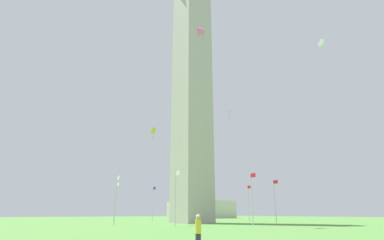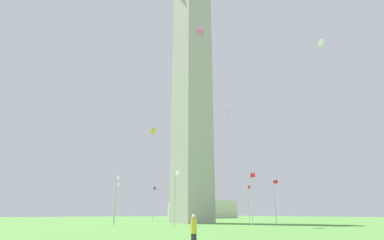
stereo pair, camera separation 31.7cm
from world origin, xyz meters
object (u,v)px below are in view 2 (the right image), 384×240
object	(u,v)px
obelisk_monument	(192,83)
flagpole_ne	(275,199)
flagpole_se	(202,202)
kite_yellow_box	(153,131)
flagpole_n	(252,196)
flagpole_s	(153,202)
kite_white_box	(321,43)
flagpole_w	(116,197)
kite_pink_delta	(202,31)
flagpole_sw	(116,200)
distant_building	(201,210)
person_yellow_shirt	(194,232)
flagpole_nw	(175,195)
flagpole_e	(249,201)
kite_green_diamond	(229,111)

from	to	relation	value
obelisk_monument	flagpole_ne	size ratio (longest dim) A/B	7.38
flagpole_se	kite_yellow_box	world-z (taller)	kite_yellow_box
obelisk_monument	flagpole_n	world-z (taller)	obelisk_monument
flagpole_s	kite_white_box	xyz separation A→B (m)	(39.39, 12.72, 27.84)
flagpole_w	kite_pink_delta	bearing A→B (deg)	36.78
flagpole_n	kite_pink_delta	size ratio (longest dim) A/B	2.48
flagpole_sw	distant_building	world-z (taller)	flagpole_sw
obelisk_monument	kite_white_box	bearing A→B (deg)	28.24
flagpole_se	flagpole_w	size ratio (longest dim) A/B	1.00
flagpole_se	person_yellow_shirt	xyz separation A→B (m)	(46.83, -36.82, -3.50)
flagpole_w	flagpole_nw	distance (m)	12.07
flagpole_e	person_yellow_shirt	world-z (taller)	flagpole_e
flagpole_s	flagpole_e	bearing A→B (deg)	45.00
obelisk_monument	kite_white_box	world-z (taller)	obelisk_monument
obelisk_monument	flagpole_s	xyz separation A→B (m)	(-15.72, 0.00, -25.05)
kite_pink_delta	flagpole_se	bearing A→B (deg)	142.88
flagpole_s	flagpole_sw	distance (m)	12.07
flagpole_ne	kite_pink_delta	bearing A→B (deg)	-86.34
flagpole_s	distant_building	distance (m)	55.19
kite_white_box	kite_pink_delta	distance (m)	22.41
flagpole_ne	kite_green_diamond	xyz separation A→B (m)	(-0.66, -10.28, 15.56)
person_yellow_shirt	kite_white_box	xyz separation A→B (m)	(-12.06, 38.38, 31.34)
person_yellow_shirt	distant_building	bearing A→B (deg)	-13.72
flagpole_se	flagpole_s	bearing A→B (deg)	-112.50
flagpole_w	flagpole_nw	bearing A→B (deg)	22.50
obelisk_monument	flagpole_ne	world-z (taller)	obelisk_monument
flagpole_nw	person_yellow_shirt	bearing A→B (deg)	-30.61
kite_white_box	flagpole_e	bearing A→B (deg)	172.62
flagpole_e	kite_yellow_box	size ratio (longest dim) A/B	3.52
flagpole_se	person_yellow_shirt	distance (m)	59.67
flagpole_s	kite_green_diamond	bearing A→B (deg)	1.92
flagpole_ne	flagpole_n	bearing A→B (deg)	-67.50
flagpole_sw	kite_pink_delta	distance (m)	37.50
kite_white_box	kite_pink_delta	size ratio (longest dim) A/B	0.84
kite_yellow_box	kite_white_box	bearing A→B (deg)	49.59
kite_white_box	kite_pink_delta	world-z (taller)	kite_pink_delta
flagpole_se	flagpole_nw	bearing A→B (deg)	-45.00
flagpole_sw	kite_green_diamond	distance (m)	29.26
flagpole_s	flagpole_nw	bearing A→B (deg)	-22.50
kite_pink_delta	kite_yellow_box	world-z (taller)	kite_pink_delta
obelisk_monument	kite_green_diamond	xyz separation A→B (m)	(10.56, 0.88, -9.49)
flagpole_s	kite_white_box	world-z (taller)	kite_white_box
obelisk_monument	flagpole_e	world-z (taller)	obelisk_monument
obelisk_monument	flagpole_sw	bearing A→B (deg)	-134.85
kite_white_box	kite_yellow_box	xyz separation A→B (m)	(-20.24, -23.77, -16.36)
flagpole_se	kite_yellow_box	distance (m)	28.92
flagpole_ne	kite_yellow_box	xyz separation A→B (m)	(-7.77, -22.20, 11.49)
kite_white_box	flagpole_se	bearing A→B (deg)	-177.43
flagpole_se	kite_white_box	distance (m)	44.57
flagpole_sw	person_yellow_shirt	bearing A→B (deg)	-17.21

